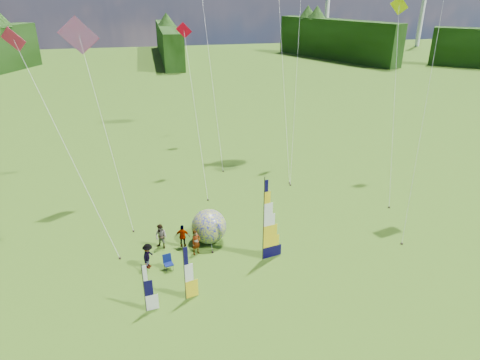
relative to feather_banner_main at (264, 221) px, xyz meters
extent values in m
plane|color=#588420|center=(-0.42, -3.88, -2.70)|extent=(220.00, 220.00, 0.00)
sphere|color=#090999|center=(-2.94, 2.73, -1.56)|extent=(2.77, 2.77, 2.29)
imported|color=#66594C|center=(-3.95, 1.49, -1.87)|extent=(0.73, 0.64, 1.67)
imported|color=#66594C|center=(-6.07, 2.63, -1.86)|extent=(0.90, 0.82, 1.69)
imported|color=#66594C|center=(-6.92, 0.63, -1.89)|extent=(0.78, 1.12, 1.63)
imported|color=#66594C|center=(-4.69, 2.47, -1.91)|extent=(0.99, 0.60, 1.58)
camera|label=1|loc=(-6.07, -21.37, 12.79)|focal=32.00mm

